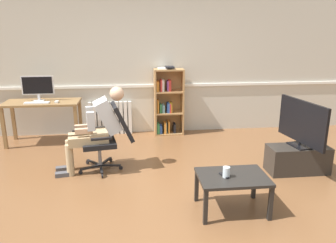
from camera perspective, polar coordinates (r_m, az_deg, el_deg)
name	(u,v)px	position (r m, az deg, el deg)	size (l,w,h in m)	color
ground_plane	(163,194)	(4.23, -0.79, -12.44)	(18.00, 18.00, 0.00)	brown
back_wall	(150,63)	(6.39, -3.14, 10.02)	(12.00, 0.13, 2.70)	beige
computer_desk	(42,108)	(6.21, -20.81, 2.20)	(1.28, 0.58, 0.76)	olive
imac_monitor	(38,86)	(6.23, -21.51, 5.65)	(0.55, 0.14, 0.44)	silver
keyboard	(37,103)	(6.07, -21.67, 3.01)	(0.41, 0.12, 0.02)	white
computer_mouse	(57,102)	(6.00, -18.62, 3.24)	(0.06, 0.10, 0.03)	white
bookshelf	(167,103)	(6.33, -0.13, 3.17)	(0.56, 0.29, 1.31)	#AD7F4C
radiator	(110,118)	(6.48, -9.88, 0.61)	(0.82, 0.08, 0.64)	white
office_chair	(110,134)	(4.83, -10.02, -2.22)	(0.81, 0.63, 0.97)	black
person_seated	(96,127)	(4.78, -12.23, -0.94)	(1.02, 0.47, 1.21)	tan
tv_stand	(298,159)	(5.10, 21.40, -6.05)	(0.85, 0.37, 0.39)	#2D2823
tv_screen	(302,123)	(4.94, 22.05, -0.23)	(0.25, 0.96, 0.66)	black
coffee_table	(232,180)	(3.81, 11.03, -9.88)	(0.77, 0.55, 0.43)	black
drinking_glass	(226,172)	(3.71, 10.00, -8.57)	(0.08, 0.08, 0.12)	silver
spare_remote	(224,175)	(3.75, 9.62, -9.15)	(0.04, 0.15, 0.02)	black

